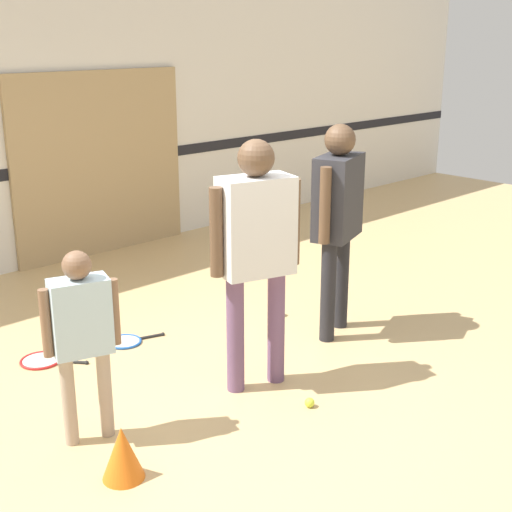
{
  "coord_description": "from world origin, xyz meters",
  "views": [
    {
      "loc": [
        -2.93,
        -3.32,
        2.41
      ],
      "look_at": [
        0.21,
        -0.02,
        0.96
      ],
      "focal_mm": 50.0,
      "sensor_mm": 36.0,
      "label": 1
    }
  ],
  "objects_px": {
    "tennis_ball_near_instructor": "(310,403)",
    "racket_second_spare": "(43,360)",
    "tennis_ball_stray_left": "(281,312)",
    "tennis_ball_by_spare_racket": "(88,337)",
    "training_cone": "(122,453)",
    "person_student_right": "(338,208)",
    "person_instructor": "(256,239)",
    "person_student_left": "(82,326)",
    "racket_spare_on_floor": "(126,341)"
  },
  "relations": [
    {
      "from": "person_instructor",
      "to": "racket_second_spare",
      "type": "bearing_deg",
      "value": 140.5
    },
    {
      "from": "tennis_ball_near_instructor",
      "to": "racket_second_spare",
      "type": "bearing_deg",
      "value": 117.4
    },
    {
      "from": "racket_spare_on_floor",
      "to": "racket_second_spare",
      "type": "xyz_separation_m",
      "value": [
        -0.66,
        0.14,
        -0.0
      ]
    },
    {
      "from": "tennis_ball_by_spare_racket",
      "to": "training_cone",
      "type": "distance_m",
      "value": 1.96
    },
    {
      "from": "person_student_left",
      "to": "racket_second_spare",
      "type": "height_order",
      "value": "person_student_left"
    },
    {
      "from": "racket_second_spare",
      "to": "tennis_ball_near_instructor",
      "type": "distance_m",
      "value": 2.1
    },
    {
      "from": "training_cone",
      "to": "racket_second_spare",
      "type": "bearing_deg",
      "value": 77.25
    },
    {
      "from": "person_instructor",
      "to": "tennis_ball_stray_left",
      "type": "xyz_separation_m",
      "value": [
        1.04,
        0.77,
        -1.05
      ]
    },
    {
      "from": "person_student_left",
      "to": "racket_spare_on_floor",
      "type": "relative_size",
      "value": 2.4
    },
    {
      "from": "tennis_ball_by_spare_racket",
      "to": "training_cone",
      "type": "xyz_separation_m",
      "value": [
        -0.83,
        -1.77,
        0.13
      ]
    },
    {
      "from": "person_instructor",
      "to": "person_student_right",
      "type": "bearing_deg",
      "value": 27.92
    },
    {
      "from": "tennis_ball_stray_left",
      "to": "training_cone",
      "type": "relative_size",
      "value": 0.21
    },
    {
      "from": "tennis_ball_near_instructor",
      "to": "training_cone",
      "type": "xyz_separation_m",
      "value": [
        -1.34,
        0.19,
        0.13
      ]
    },
    {
      "from": "tennis_ball_near_instructor",
      "to": "training_cone",
      "type": "bearing_deg",
      "value": 172.02
    },
    {
      "from": "person_student_left",
      "to": "person_student_right",
      "type": "xyz_separation_m",
      "value": [
        2.33,
        0.02,
        0.32
      ]
    },
    {
      "from": "person_instructor",
      "to": "tennis_ball_near_instructor",
      "type": "bearing_deg",
      "value": -68.61
    },
    {
      "from": "person_instructor",
      "to": "training_cone",
      "type": "relative_size",
      "value": 5.48
    },
    {
      "from": "racket_second_spare",
      "to": "tennis_ball_stray_left",
      "type": "bearing_deg",
      "value": 33.04
    },
    {
      "from": "person_instructor",
      "to": "tennis_ball_by_spare_racket",
      "type": "relative_size",
      "value": 26.46
    },
    {
      "from": "person_student_left",
      "to": "racket_spare_on_floor",
      "type": "distance_m",
      "value": 1.6
    },
    {
      "from": "person_student_right",
      "to": "tennis_ball_stray_left",
      "type": "height_order",
      "value": "person_student_right"
    },
    {
      "from": "racket_second_spare",
      "to": "tennis_ball_near_instructor",
      "type": "relative_size",
      "value": 7.81
    },
    {
      "from": "racket_second_spare",
      "to": "tennis_ball_by_spare_racket",
      "type": "xyz_separation_m",
      "value": [
        0.45,
        0.1,
        0.02
      ]
    },
    {
      "from": "racket_second_spare",
      "to": "training_cone",
      "type": "xyz_separation_m",
      "value": [
        -0.38,
        -1.67,
        0.15
      ]
    },
    {
      "from": "person_student_left",
      "to": "tennis_ball_stray_left",
      "type": "height_order",
      "value": "person_student_left"
    },
    {
      "from": "tennis_ball_by_spare_racket",
      "to": "tennis_ball_near_instructor",
      "type": "bearing_deg",
      "value": -75.27
    },
    {
      "from": "person_instructor",
      "to": "racket_spare_on_floor",
      "type": "height_order",
      "value": "person_instructor"
    },
    {
      "from": "racket_spare_on_floor",
      "to": "training_cone",
      "type": "height_order",
      "value": "training_cone"
    },
    {
      "from": "racket_spare_on_floor",
      "to": "tennis_ball_near_instructor",
      "type": "xyz_separation_m",
      "value": [
        0.31,
        -1.72,
        0.02
      ]
    },
    {
      "from": "racket_spare_on_floor",
      "to": "tennis_ball_near_instructor",
      "type": "distance_m",
      "value": 1.75
    },
    {
      "from": "racket_second_spare",
      "to": "tennis_ball_near_instructor",
      "type": "bearing_deg",
      "value": -12.35
    },
    {
      "from": "person_student_right",
      "to": "training_cone",
      "type": "relative_size",
      "value": 5.42
    },
    {
      "from": "tennis_ball_by_spare_racket",
      "to": "tennis_ball_stray_left",
      "type": "relative_size",
      "value": 1.0
    },
    {
      "from": "tennis_ball_near_instructor",
      "to": "tennis_ball_by_spare_racket",
      "type": "xyz_separation_m",
      "value": [
        -0.52,
        1.96,
        0.0
      ]
    },
    {
      "from": "person_instructor",
      "to": "tennis_ball_near_instructor",
      "type": "relative_size",
      "value": 26.46
    },
    {
      "from": "person_student_right",
      "to": "tennis_ball_near_instructor",
      "type": "xyz_separation_m",
      "value": [
        -1.06,
        -0.7,
        -1.04
      ]
    },
    {
      "from": "person_student_right",
      "to": "tennis_ball_by_spare_racket",
      "type": "xyz_separation_m",
      "value": [
        -1.57,
        1.27,
        -1.04
      ]
    },
    {
      "from": "racket_spare_on_floor",
      "to": "racket_second_spare",
      "type": "relative_size",
      "value": 0.98
    },
    {
      "from": "person_student_right",
      "to": "racket_second_spare",
      "type": "xyz_separation_m",
      "value": [
        -2.02,
        1.17,
        -1.06
      ]
    },
    {
      "from": "racket_spare_on_floor",
      "to": "tennis_ball_stray_left",
      "type": "distance_m",
      "value": 1.39
    },
    {
      "from": "person_student_right",
      "to": "tennis_ball_by_spare_racket",
      "type": "bearing_deg",
      "value": -59.15
    },
    {
      "from": "tennis_ball_stray_left",
      "to": "training_cone",
      "type": "height_order",
      "value": "training_cone"
    },
    {
      "from": "person_student_left",
      "to": "person_student_right",
      "type": "bearing_deg",
      "value": 18.05
    },
    {
      "from": "tennis_ball_stray_left",
      "to": "person_student_left",
      "type": "bearing_deg",
      "value": -165.69
    },
    {
      "from": "person_student_right",
      "to": "person_student_left",
      "type": "bearing_deg",
      "value": -19.77
    },
    {
      "from": "person_student_left",
      "to": "racket_second_spare",
      "type": "relative_size",
      "value": 2.35
    },
    {
      "from": "person_instructor",
      "to": "tennis_ball_near_instructor",
      "type": "height_order",
      "value": "person_instructor"
    },
    {
      "from": "person_student_left",
      "to": "tennis_ball_by_spare_racket",
      "type": "relative_size",
      "value": 18.39
    },
    {
      "from": "racket_spare_on_floor",
      "to": "training_cone",
      "type": "bearing_deg",
      "value": -107.04
    },
    {
      "from": "person_student_left",
      "to": "training_cone",
      "type": "height_order",
      "value": "person_student_left"
    }
  ]
}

